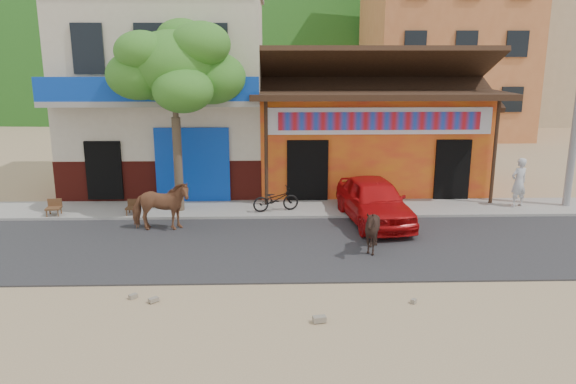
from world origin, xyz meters
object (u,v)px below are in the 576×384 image
at_px(cow_dark, 372,230).
at_px(scooter, 276,199).
at_px(cow_tan, 161,206).
at_px(tree, 176,117).
at_px(pedestrian, 519,182).
at_px(cafe_chair_right, 53,201).
at_px(cafe_chair_left, 132,201).
at_px(red_car, 374,200).

relative_size(cow_dark, scooter, 0.81).
bearing_deg(cow_tan, cow_dark, -111.68).
bearing_deg(cow_tan, tree, -9.78).
relative_size(tree, scooter, 4.02).
bearing_deg(pedestrian, cafe_chair_right, -16.99).
xyz_separation_m(cow_dark, cafe_chair_right, (-9.42, 3.40, -0.07)).
distance_m(cow_tan, cafe_chair_left, 1.81).
relative_size(cow_tan, cow_dark, 1.41).
xyz_separation_m(red_car, cafe_chair_left, (-7.48, 0.77, -0.18)).
bearing_deg(pedestrian, cow_dark, 16.65).
height_order(red_car, cafe_chair_left, red_car).
height_order(red_car, cafe_chair_right, red_car).
bearing_deg(cafe_chair_right, cow_dark, -24.34).
height_order(tree, cafe_chair_left, tree).
height_order(cow_dark, pedestrian, pedestrian).
bearing_deg(cow_dark, tree, -157.04).
xyz_separation_m(tree, cafe_chair_left, (-1.40, -0.48, -2.57)).
relative_size(cow_dark, pedestrian, 0.74).
bearing_deg(red_car, pedestrian, 7.96).
distance_m(tree, cafe_chair_left, 2.97).
height_order(tree, cafe_chair_right, tree).
distance_m(red_car, cafe_chair_left, 7.52).
xyz_separation_m(cow_tan, cafe_chair_left, (-1.15, 1.37, -0.21)).
height_order(cow_tan, pedestrian, pedestrian).
bearing_deg(pedestrian, cow_tan, -9.47).
distance_m(cow_tan, cafe_chair_right, 3.87).
distance_m(tree, pedestrian, 11.31).
xyz_separation_m(tree, red_car, (6.08, -1.25, -2.39)).
xyz_separation_m(tree, cafe_chair_right, (-3.86, -0.50, -2.54)).
distance_m(tree, cow_tan, 3.01).
bearing_deg(scooter, cow_dark, -160.65).
distance_m(red_car, cafe_chair_right, 9.97).
xyz_separation_m(cow_tan, red_car, (6.32, 0.60, -0.03)).
bearing_deg(cafe_chair_right, pedestrian, -2.06).
xyz_separation_m(scooter, cafe_chair_right, (-6.96, -0.29, 0.07)).
height_order(red_car, pedestrian, pedestrian).
relative_size(scooter, cafe_chair_right, 1.62).
distance_m(cow_tan, scooter, 3.74).
bearing_deg(cafe_chair_left, red_car, -4.45).
relative_size(tree, cafe_chair_right, 6.51).
xyz_separation_m(red_car, pedestrian, (5.02, 1.38, 0.21)).
height_order(tree, scooter, tree).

